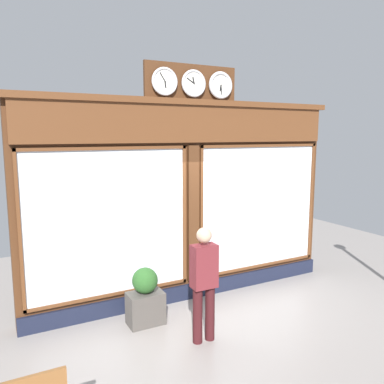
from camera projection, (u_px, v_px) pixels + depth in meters
ground_plane at (300, 383)px, 4.67m from camera, size 14.00×14.00×0.00m
shop_facade at (189, 199)px, 6.96m from camera, size 6.02×0.42×4.15m
pedestrian at (204, 280)px, 5.49m from camera, size 0.37×0.23×1.69m
planter_box at (146, 308)px, 6.09m from camera, size 0.56×0.36×0.52m
planter_shrub at (145, 280)px, 6.02m from camera, size 0.40×0.40×0.40m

